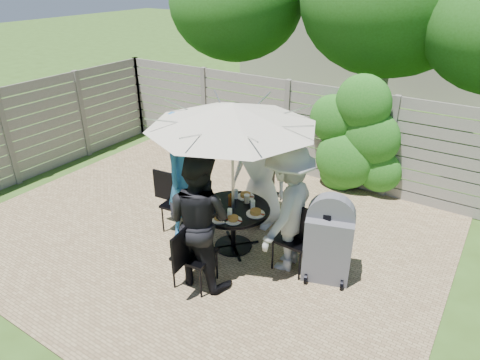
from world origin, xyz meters
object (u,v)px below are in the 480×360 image
Objects in this scene: plate_left at (212,200)px; plate_front at (219,218)px; plate_right at (256,213)px; bbq_grill at (328,241)px; chair_back at (263,204)px; person_back at (260,170)px; person_left at (184,176)px; glass_back at (236,194)px; chair_left at (180,214)px; chair_front at (195,267)px; glass_right at (253,205)px; coffee_cup at (247,199)px; patio_table at (233,220)px; glass_front at (230,213)px; plate_back at (245,196)px; umbrella at (232,115)px; plate_extra at (233,219)px; person_right at (288,209)px; bicycle at (187,134)px; glass_left at (213,202)px; chair_right at (295,250)px; syrup_jug at (231,200)px; person_front at (199,220)px.

plate_left is 1.00× the size of plate_front.
bbq_grill is (1.03, 0.12, -0.14)m from plate_right.
person_back is at bearing -1.26° from chair_back.
person_left reaches higher than plate_right.
person_back is 13.19× the size of glass_back.
chair_left is at bearing 167.06° from bbq_grill.
chair_left is 1.37m from chair_front.
glass_right reaches higher than coffee_cup.
glass_front is at bearing -64.84° from patio_table.
person_back is 7.10× the size of plate_back.
umbrella reaches higher than chair_front.
plate_extra is (0.14, 0.68, 0.41)m from chair_front.
person_back is 15.39× the size of coffee_cup.
bicycle is (-3.67, 2.38, -0.44)m from person_right.
glass_front is at bearing -19.84° from glass_left.
chair_front is 4.04× the size of plate_extra.
coffee_cup reaches higher than patio_table.
plate_back is (-0.99, 0.31, 0.40)m from chair_right.
plate_right is 1.62× the size of syrup_jug.
umbrella reaches higher than chair_right.
person_left is 0.94m from plate_front.
plate_back is 0.68m from plate_extra.
glass_back is at bearing -84.50° from person_front.
person_front is 1.69m from bbq_grill.
chair_front is at bearing -86.75° from plate_front.
plate_right is 0.43m from syrup_jug.
glass_left is 1.00× the size of glass_right.
syrup_jug is (0.30, 0.07, 0.06)m from plate_left.
patio_table is 7.77× the size of glass_back.
chair_left reaches higher than plate_left.
plate_right is (0.72, 0.04, 0.00)m from plate_left.
umbrella is 9.19× the size of plate_left.
person_right is at bearing -45.00° from person_back.
bbq_grill is at bearing 5.74° from patio_table.
person_front is (0.10, -1.79, 0.66)m from chair_back.
person_left is 0.98m from coffee_cup.
chair_back is 1.42m from person_right.
patio_table is at bearing -36.65° from syrup_jug.
chair_right is 4.11× the size of plate_extra.
person_left is at bearing -90.00° from person_right.
chair_back is 1.04m from syrup_jug.
coffee_cup is (-0.88, 0.17, 0.44)m from chair_right.
glass_back is 0.56m from glass_front.
glass_right is at bearing 136.90° from plate_right.
patio_table is at bearing -64.84° from glass_back.
plate_right is at bearing -90.00° from person_left.
plate_front is at bearing -3.10° from chair_front.
chair_back reaches higher than glass_back.
bicycle is (-2.86, 2.78, -0.25)m from plate_front.
person_back is 7.10× the size of plate_right.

